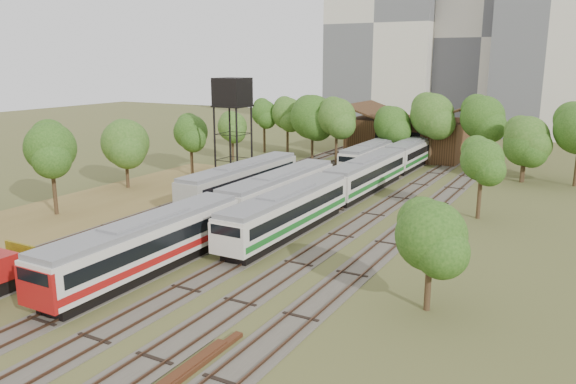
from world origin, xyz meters
The scene contains 17 objects.
ground centered at (0.00, 0.00, 0.00)m, with size 240.00×240.00×0.00m, color #475123.
dry_grass_patch centered at (-18.00, 8.00, 0.02)m, with size 14.00×60.00×0.04m, color brown.
tracks centered at (-0.67, 25.00, 0.04)m, with size 24.60×80.00×0.19m.
railcar_red_set centered at (-2.00, 12.90, 1.95)m, with size 2.99×34.57×3.69m.
railcar_green_set centered at (2.00, 33.48, 1.90)m, with size 2.91×52.07×3.60m.
railcar_rear centered at (-2.00, 45.73, 1.82)m, with size 2.79×16.08×3.44m.
old_grey_coach centered at (-8.00, 24.44, 1.95)m, with size 2.88×18.00×3.56m.
water_tower centered at (-12.50, 29.62, 10.06)m, with size 3.45×3.45×11.93m.
rail_pile_near centered at (8.00, -5.42, 0.14)m, with size 0.54×8.15×0.27m, color #502A16.
rail_pile_far centered at (8.20, -3.60, 0.11)m, with size 0.43×6.87×0.22m, color #502A16.
maintenance_shed centered at (-1.00, 57.98, 2.91)m, with size 16.45×11.55×7.58m.
tree_band_left centered at (-21.04, 21.49, 5.30)m, with size 7.07×63.59×8.45m.
tree_band_far centered at (1.92, 49.63, 6.14)m, with size 44.16×10.84×9.58m.
tree_band_right centered at (15.57, 31.08, 4.55)m, with size 5.60×43.43×7.19m.
tower_left centered at (-18.00, 95.00, 21.00)m, with size 22.00×16.00×42.00m, color beige.
tower_centre centered at (2.00, 100.00, 18.00)m, with size 20.00×18.00×36.00m, color beige.
tower_right centered at (14.00, 92.00, 24.00)m, with size 18.00×16.00×48.00m, color beige.
Camera 1 is at (23.19, -22.00, 13.82)m, focal length 35.00 mm.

